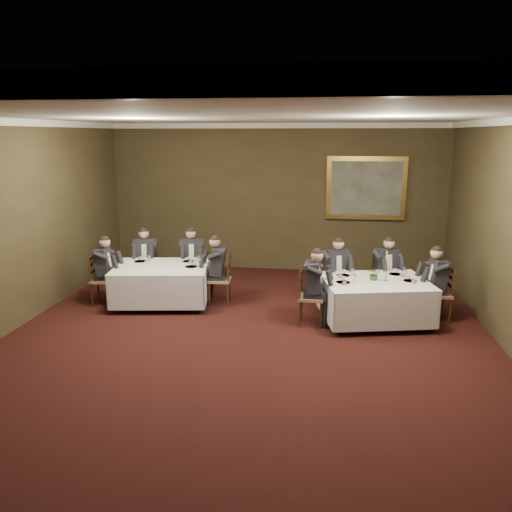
% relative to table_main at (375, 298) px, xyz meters
% --- Properties ---
extents(ground, '(10.00, 10.00, 0.00)m').
position_rel_table_main_xyz_m(ground, '(-2.11, -1.65, -0.45)').
color(ground, black).
rests_on(ground, ground).
extents(ceiling, '(8.00, 10.00, 0.10)m').
position_rel_table_main_xyz_m(ceiling, '(-2.11, -1.65, 3.05)').
color(ceiling, silver).
rests_on(ceiling, back_wall).
extents(back_wall, '(8.00, 0.10, 3.50)m').
position_rel_table_main_xyz_m(back_wall, '(-2.11, 3.35, 1.30)').
color(back_wall, '#382F1C').
rests_on(back_wall, ground).
extents(front_wall, '(8.00, 0.10, 3.50)m').
position_rel_table_main_xyz_m(front_wall, '(-2.11, -6.65, 1.30)').
color(front_wall, '#382F1C').
rests_on(front_wall, ground).
extents(crown_molding, '(8.00, 10.00, 0.12)m').
position_rel_table_main_xyz_m(crown_molding, '(-2.11, -1.65, 2.99)').
color(crown_molding, white).
rests_on(crown_molding, back_wall).
extents(table_main, '(2.06, 1.74, 0.67)m').
position_rel_table_main_xyz_m(table_main, '(0.00, 0.00, 0.00)').
color(table_main, black).
rests_on(table_main, ground).
extents(table_second, '(1.99, 1.62, 0.67)m').
position_rel_table_main_xyz_m(table_second, '(-4.04, 0.43, -0.00)').
color(table_second, black).
rests_on(table_second, ground).
extents(chair_main_backleft, '(0.55, 0.54, 1.00)m').
position_rel_table_main_xyz_m(chair_main_backleft, '(-0.68, 0.80, -0.17)').
color(chair_main_backleft, olive).
rests_on(chair_main_backleft, ground).
extents(diner_main_backleft, '(0.54, 0.59, 1.35)m').
position_rel_table_main_xyz_m(diner_main_backleft, '(-0.67, 0.79, 0.06)').
color(diner_main_backleft, black).
rests_on(diner_main_backleft, chair_main_backleft).
extents(chair_main_backright, '(0.56, 0.55, 1.00)m').
position_rel_table_main_xyz_m(chair_main_backright, '(0.27, 1.01, -0.17)').
color(chair_main_backright, olive).
rests_on(chair_main_backright, ground).
extents(diner_main_backright, '(0.54, 0.59, 1.35)m').
position_rel_table_main_xyz_m(diner_main_backright, '(0.28, 1.00, 0.06)').
color(diner_main_backright, black).
rests_on(diner_main_backright, chair_main_backright).
extents(chair_main_endleft, '(0.43, 0.45, 1.00)m').
position_rel_table_main_xyz_m(chair_main_endleft, '(-1.12, -0.24, -0.17)').
color(chair_main_endleft, olive).
rests_on(chair_main_endleft, ground).
extents(diner_main_endleft, '(0.49, 0.43, 1.35)m').
position_rel_table_main_xyz_m(diner_main_endleft, '(-1.11, -0.24, 0.06)').
color(diner_main_endleft, black).
rests_on(diner_main_endleft, chair_main_endleft).
extents(chair_main_endright, '(0.47, 0.49, 1.00)m').
position_rel_table_main_xyz_m(chair_main_endright, '(1.12, 0.25, -0.17)').
color(chair_main_endright, olive).
rests_on(chair_main_endright, ground).
extents(diner_main_endright, '(0.53, 0.46, 1.35)m').
position_rel_table_main_xyz_m(diner_main_endright, '(1.11, 0.24, 0.06)').
color(diner_main_endright, black).
rests_on(diner_main_endright, chair_main_endright).
extents(chair_sec_backleft, '(0.50, 0.48, 1.00)m').
position_rel_table_main_xyz_m(chair_sec_backleft, '(-4.65, 1.28, -0.17)').
color(chair_sec_backleft, olive).
rests_on(chair_sec_backleft, ground).
extents(diner_sec_backleft, '(0.47, 0.54, 1.35)m').
position_rel_table_main_xyz_m(diner_sec_backleft, '(-4.65, 1.27, 0.06)').
color(diner_sec_backleft, black).
rests_on(diner_sec_backleft, chair_sec_backleft).
extents(chair_sec_backright, '(0.53, 0.52, 1.00)m').
position_rel_table_main_xyz_m(chair_sec_backright, '(-3.69, 1.42, -0.17)').
color(chair_sec_backright, olive).
rests_on(chair_sec_backright, ground).
extents(diner_sec_backright, '(0.51, 0.57, 1.35)m').
position_rel_table_main_xyz_m(diner_sec_backright, '(-3.69, 1.41, 0.06)').
color(diner_sec_backright, black).
rests_on(diner_sec_backright, chair_sec_backright).
extents(chair_sec_endright, '(0.45, 0.47, 1.00)m').
position_rel_table_main_xyz_m(chair_sec_endright, '(-2.90, 0.60, -0.17)').
color(chair_sec_endright, olive).
rests_on(chair_sec_endright, ground).
extents(diner_sec_endright, '(0.51, 0.44, 1.35)m').
position_rel_table_main_xyz_m(diner_sec_endright, '(-2.92, 0.60, 0.06)').
color(diner_sec_endright, black).
rests_on(diner_sec_endright, chair_sec_endright).
extents(chair_sec_endleft, '(0.47, 0.49, 1.00)m').
position_rel_table_main_xyz_m(chair_sec_endleft, '(-5.17, 0.26, -0.17)').
color(chair_sec_endleft, olive).
rests_on(chair_sec_endleft, ground).
extents(diner_sec_endleft, '(0.52, 0.45, 1.35)m').
position_rel_table_main_xyz_m(diner_sec_endleft, '(-5.16, 0.27, 0.06)').
color(diner_sec_endleft, black).
rests_on(diner_sec_endleft, chair_sec_endleft).
extents(centerpiece, '(0.28, 0.26, 0.26)m').
position_rel_table_main_xyz_m(centerpiece, '(-0.03, 0.02, 0.44)').
color(centerpiece, '#2D5926').
rests_on(centerpiece, table_main).
extents(candlestick, '(0.08, 0.08, 0.54)m').
position_rel_table_main_xyz_m(candlestick, '(0.16, 0.01, 0.51)').
color(candlestick, '#B58237').
rests_on(candlestick, table_main).
extents(place_setting_table_main, '(0.33, 0.32, 0.14)m').
position_rel_table_main_xyz_m(place_setting_table_main, '(-0.50, 0.29, 0.35)').
color(place_setting_table_main, white).
rests_on(place_setting_table_main, table_main).
extents(place_setting_table_second, '(0.33, 0.31, 0.14)m').
position_rel_table_main_xyz_m(place_setting_table_second, '(-4.52, 0.76, 0.35)').
color(place_setting_table_second, white).
rests_on(place_setting_table_second, table_second).
extents(painting, '(1.83, 0.09, 1.46)m').
position_rel_table_main_xyz_m(painting, '(0.00, 3.28, 1.58)').
color(painting, tan).
rests_on(painting, back_wall).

